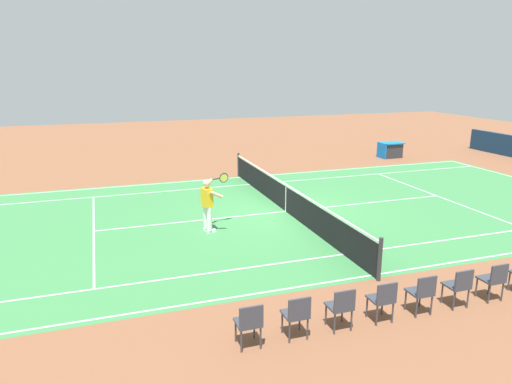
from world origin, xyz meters
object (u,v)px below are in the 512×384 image
object	(u,v)px
tennis_ball	(297,218)
equipment_cart_tarped	(390,150)
spectator_chair_1	(494,278)
spectator_chair_7	(249,322)
tennis_net	(286,198)
spectator_chair_3	(422,291)
spectator_chair_2	(459,285)
tennis_player_near	(208,203)
spectator_chair_6	(297,313)
spectator_chair_4	(383,298)
spectator_chair_5	(341,306)

from	to	relation	value
tennis_ball	equipment_cart_tarped	distance (m)	12.49
spectator_chair_1	spectator_chair_7	world-z (taller)	same
tennis_net	equipment_cart_tarped	world-z (taller)	tennis_net
spectator_chair_1	spectator_chair_7	bearing A→B (deg)	0.00
spectator_chair_3	spectator_chair_2	bearing A→B (deg)	180.00
tennis_player_near	spectator_chair_6	size ratio (longest dim) A/B	1.93
tennis_player_near	spectator_chair_3	distance (m)	6.95
equipment_cart_tarped	spectator_chair_1	bearing A→B (deg)	63.17
spectator_chair_1	tennis_net	bearing A→B (deg)	-76.54
spectator_chair_2	spectator_chair_6	world-z (taller)	same
spectator_chair_2	spectator_chair_7	world-z (taller)	same
spectator_chair_2	spectator_chair_4	distance (m)	1.84
tennis_net	spectator_chair_7	world-z (taller)	tennis_net
spectator_chair_4	spectator_chair_6	bearing A→B (deg)	0.00
spectator_chair_4	tennis_net	bearing A→B (deg)	-97.54
tennis_player_near	spectator_chair_3	size ratio (longest dim) A/B	1.93
spectator_chair_3	spectator_chair_6	world-z (taller)	same
tennis_player_near	equipment_cart_tarped	distance (m)	15.08
spectator_chair_1	spectator_chair_7	distance (m)	5.52
spectator_chair_4	spectator_chair_5	size ratio (longest dim) A/B	1.00
tennis_net	spectator_chair_7	distance (m)	8.32
spectator_chair_1	spectator_chair_2	world-z (taller)	same
spectator_chair_7	tennis_player_near	bearing A→B (deg)	-96.42
tennis_net	spectator_chair_5	bearing A→B (deg)	75.63
spectator_chair_6	spectator_chair_7	size ratio (longest dim) A/B	1.00
tennis_player_near	spectator_chair_1	distance (m)	7.91
tennis_ball	spectator_chair_2	bearing A→B (deg)	97.09
tennis_player_near	tennis_ball	size ratio (longest dim) A/B	25.71
tennis_ball	equipment_cart_tarped	xyz separation A→B (m)	(-9.27, -8.37, 0.40)
spectator_chair_3	spectator_chair_7	bearing A→B (deg)	0.00
spectator_chair_1	spectator_chair_3	size ratio (longest dim) A/B	1.00
spectator_chair_1	spectator_chair_3	world-z (taller)	same
tennis_net	spectator_chair_2	size ratio (longest dim) A/B	13.30
tennis_player_near	spectator_chair_4	world-z (taller)	tennis_player_near
tennis_player_near	spectator_chair_4	distance (m)	6.61
spectator_chair_6	spectator_chair_3	bearing A→B (deg)	180.00
spectator_chair_6	spectator_chair_5	bearing A→B (deg)	180.00
tennis_ball	tennis_player_near	bearing A→B (deg)	4.89
spectator_chair_4	equipment_cart_tarped	distance (m)	18.11
spectator_chair_1	tennis_ball	bearing A→B (deg)	-75.15
tennis_player_near	spectator_chair_1	bearing A→B (deg)	127.53
tennis_ball	equipment_cart_tarped	size ratio (longest dim) A/B	0.05
spectator_chair_2	spectator_chair_3	xyz separation A→B (m)	(0.92, 0.00, 0.00)
spectator_chair_3	equipment_cart_tarped	bearing A→B (deg)	-122.18
spectator_chair_5	tennis_player_near	bearing A→B (deg)	-79.74
spectator_chair_3	spectator_chair_4	distance (m)	0.92
spectator_chair_6	equipment_cart_tarped	world-z (taller)	spectator_chair_6
spectator_chair_2	tennis_net	bearing A→B (deg)	-83.42
tennis_net	spectator_chair_5	size ratio (longest dim) A/B	13.30
spectator_chair_3	tennis_player_near	bearing A→B (deg)	-64.61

